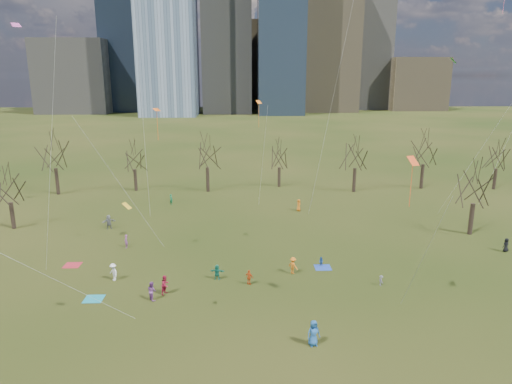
{
  "coord_description": "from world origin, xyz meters",
  "views": [
    {
      "loc": [
        -1.5,
        -33.14,
        18.55
      ],
      "look_at": [
        0.0,
        12.0,
        7.0
      ],
      "focal_mm": 32.0,
      "sensor_mm": 36.0,
      "label": 1
    }
  ],
  "objects_px": {
    "person_0": "(314,333)",
    "blanket_navy": "(323,267)",
    "blanket_crimson": "(72,265)",
    "person_2": "(165,285)",
    "person_4": "(249,277)",
    "blanket_teal": "(94,299)"
  },
  "relations": [
    {
      "from": "blanket_teal",
      "to": "blanket_crimson",
      "type": "xyz_separation_m",
      "value": [
        -4.39,
        7.3,
        0.0
      ]
    },
    {
      "from": "person_2",
      "to": "person_4",
      "type": "xyz_separation_m",
      "value": [
        7.34,
        1.6,
        -0.16
      ]
    },
    {
      "from": "person_0",
      "to": "person_4",
      "type": "bearing_deg",
      "value": 100.0
    },
    {
      "from": "blanket_navy",
      "to": "person_2",
      "type": "height_order",
      "value": "person_2"
    },
    {
      "from": "blanket_teal",
      "to": "person_4",
      "type": "distance_m",
      "value": 13.58
    },
    {
      "from": "blanket_teal",
      "to": "blanket_navy",
      "type": "height_order",
      "value": "same"
    },
    {
      "from": "person_2",
      "to": "blanket_crimson",
      "type": "bearing_deg",
      "value": 85.59
    },
    {
      "from": "blanket_navy",
      "to": "person_2",
      "type": "relative_size",
      "value": 0.92
    },
    {
      "from": "blanket_crimson",
      "to": "person_2",
      "type": "bearing_deg",
      "value": -32.21
    },
    {
      "from": "blanket_teal",
      "to": "person_2",
      "type": "relative_size",
      "value": 0.92
    },
    {
      "from": "blanket_navy",
      "to": "person_4",
      "type": "xyz_separation_m",
      "value": [
        -7.4,
        -3.56,
        0.7
      ]
    },
    {
      "from": "blanket_teal",
      "to": "person_0",
      "type": "height_order",
      "value": "person_0"
    },
    {
      "from": "blanket_teal",
      "to": "blanket_navy",
      "type": "relative_size",
      "value": 1.0
    },
    {
      "from": "blanket_teal",
      "to": "blanket_crimson",
      "type": "height_order",
      "value": "same"
    },
    {
      "from": "person_0",
      "to": "blanket_navy",
      "type": "bearing_deg",
      "value": 63.27
    },
    {
      "from": "blanket_crimson",
      "to": "person_2",
      "type": "relative_size",
      "value": 0.92
    },
    {
      "from": "blanket_teal",
      "to": "person_0",
      "type": "xyz_separation_m",
      "value": [
        17.71,
        -7.48,
        0.94
      ]
    },
    {
      "from": "blanket_teal",
      "to": "person_2",
      "type": "distance_m",
      "value": 6.12
    },
    {
      "from": "blanket_navy",
      "to": "person_4",
      "type": "bearing_deg",
      "value": -154.33
    },
    {
      "from": "blanket_teal",
      "to": "blanket_navy",
      "type": "bearing_deg",
      "value": 15.88
    },
    {
      "from": "person_2",
      "to": "blanket_navy",
      "type": "bearing_deg",
      "value": -42.91
    },
    {
      "from": "blanket_navy",
      "to": "person_4",
      "type": "relative_size",
      "value": 1.12
    }
  ]
}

